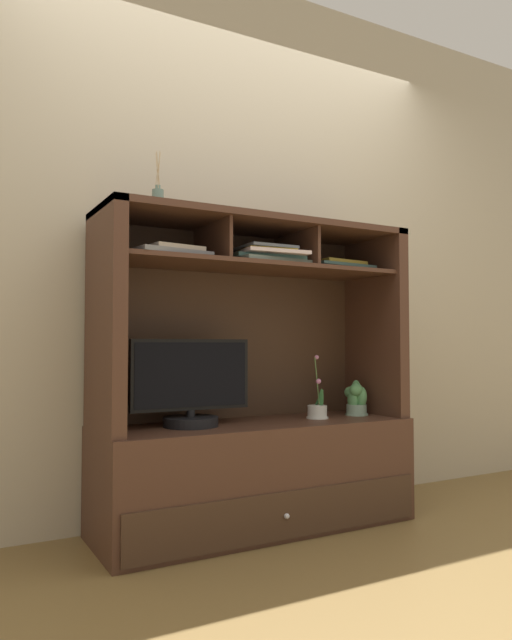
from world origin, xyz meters
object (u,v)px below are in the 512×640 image
Objects in this scene: tv_monitor at (191,389)px; magazine_stack_left at (332,268)px; magazine_stack_right at (265,257)px; diffuser_bottle at (158,199)px; potted_orchid at (317,410)px; potted_fern at (357,399)px; magazine_stack_centre at (165,253)px; media_console at (255,433)px.

tv_monitor is 1.00m from magazine_stack_left.
magazine_stack_right is 1.45× the size of diffuser_bottle.
potted_orchid is 1.74× the size of potted_fern.
tv_monitor is at bearing 178.77° from potted_fern.
potted_orchid is 0.81× the size of magazine_stack_left.
magazine_stack_centre is 0.96× the size of magazine_stack_right.
tv_monitor is 1.52× the size of magazine_stack_centre.
tv_monitor is 0.71m from magazine_stack_right.
magazine_stack_centre is at bearing -161.66° from tv_monitor.
tv_monitor is at bearing -2.61° from diffuser_bottle.
magazine_stack_right is (0.50, 0.00, 0.02)m from magazine_stack_centre.
media_console is 4.08× the size of magazine_stack_centre.
magazine_stack_left is (0.14, 0.07, 0.72)m from potted_orchid.
potted_fern is at bearing -2.27° from media_console.
magazine_stack_centre is at bearing -173.76° from media_console.
potted_fern is 0.46× the size of magazine_stack_left.
media_console is 0.95m from magazine_stack_left.
magazine_stack_left is 0.95m from magazine_stack_centre.
magazine_stack_centre is (-0.95, -0.08, -0.01)m from magazine_stack_left.
magazine_stack_left is at bearing 3.34° from media_console.
tv_monitor is at bearing 18.34° from magazine_stack_centre.
potted_fern is 0.49× the size of magazine_stack_centre.
diffuser_bottle is (-0.01, 0.06, 0.24)m from magazine_stack_centre.
media_console is 0.83m from magazine_stack_right.
magazine_stack_centre is (-0.15, -0.05, 0.59)m from tv_monitor.
diffuser_bottle reaches higher than media_console.
diffuser_bottle is at bearing 102.97° from magazine_stack_centre.
magazine_stack_right reaches higher than tv_monitor.
media_console reaches higher than magazine_stack_left.
tv_monitor is 0.92m from potted_fern.
potted_fern is at bearing 2.76° from magazine_stack_right.
diffuser_bottle is (-0.96, -0.02, 0.24)m from magazine_stack_left.
magazine_stack_right is (-0.30, -0.01, 0.74)m from potted_orchid.
magazine_stack_centre is at bearing -178.46° from potted_fern.
diffuser_bottle reaches higher than magazine_stack_left.
magazine_stack_left reaches higher than tv_monitor.
potted_fern is at bearing 3.23° from potted_orchid.
magazine_stack_centre is 0.25m from diffuser_bottle.
potted_orchid is at bearing -2.90° from diffuser_bottle.
potted_orchid is at bearing -2.97° from tv_monitor.
tv_monitor is 0.61m from magazine_stack_centre.
diffuser_bottle is at bearing 177.10° from potted_orchid.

